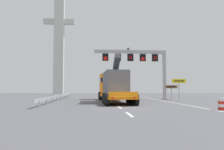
# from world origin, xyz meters

# --- Properties ---
(ground) EXTENTS (112.00, 112.00, 0.00)m
(ground) POSITION_xyz_m (0.00, 0.00, 0.00)
(ground) COLOR #5B5B60
(lane_markings) EXTENTS (0.20, 51.02, 0.01)m
(lane_markings) POSITION_xyz_m (-0.52, 18.21, 0.01)
(lane_markings) COLOR silver
(lane_markings) RESTS_ON ground
(edge_line_right) EXTENTS (0.20, 63.00, 0.01)m
(edge_line_right) POSITION_xyz_m (6.20, 12.00, 0.01)
(edge_line_right) COLOR silver
(edge_line_right) RESTS_ON ground
(overhead_lane_gantry) EXTENTS (10.63, 0.90, 7.45)m
(overhead_lane_gantry) POSITION_xyz_m (3.91, 11.93, 5.73)
(overhead_lane_gantry) COLOR #9EA0A5
(overhead_lane_gantry) RESTS_ON ground
(heavy_haul_truck_orange) EXTENTS (3.47, 14.14, 5.30)m
(heavy_haul_truck_orange) POSITION_xyz_m (-0.38, 8.13, 1.99)
(heavy_haul_truck_orange) COLOR orange
(heavy_haul_truck_orange) RESTS_ON ground
(exit_sign_yellow) EXTENTS (1.80, 0.15, 2.81)m
(exit_sign_yellow) POSITION_xyz_m (8.01, 7.67, 2.17)
(exit_sign_yellow) COLOR #9EA0A5
(exit_sign_yellow) RESTS_ON ground
(tourist_info_sign_brown) EXTENTS (1.64, 0.15, 2.05)m
(tourist_info_sign_brown) POSITION_xyz_m (7.76, 9.78, 1.58)
(tourist_info_sign_brown) COLOR #9EA0A5
(tourist_info_sign_brown) RESTS_ON ground
(guardrail_left) EXTENTS (0.13, 27.11, 0.76)m
(guardrail_left) POSITION_xyz_m (-7.35, 11.56, 0.56)
(guardrail_left) COLOR #999EA3
(guardrail_left) RESTS_ON ground
(bridge_pylon_distant) EXTENTS (9.00, 2.00, 34.10)m
(bridge_pylon_distant) POSITION_xyz_m (-12.91, 45.92, 17.44)
(bridge_pylon_distant) COLOR #B7B7B2
(bridge_pylon_distant) RESTS_ON ground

